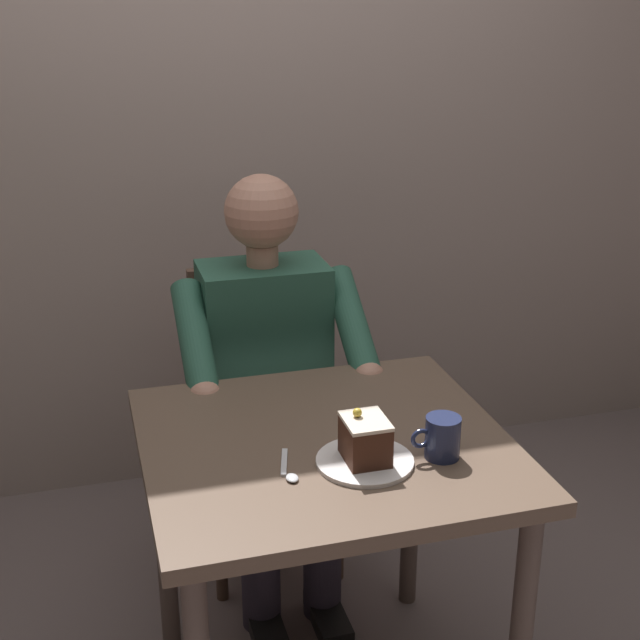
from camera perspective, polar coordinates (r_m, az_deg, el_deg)
name	(u,v)px	position (r m, az deg, el deg)	size (l,w,h in m)	color
cafe_rear_panel	(216,55)	(3.04, -6.75, 16.62)	(6.40, 0.12, 3.00)	#A69188
dining_table	(325,482)	(2.06, 0.35, -10.41)	(0.82, 0.77, 0.76)	brown
chair	(260,401)	(2.75, -3.93, -5.25)	(0.42, 0.42, 0.91)	brown
seated_person	(271,382)	(2.54, -3.18, -4.04)	(0.53, 0.58, 1.24)	#2C5B47
dessert_plate	(365,461)	(1.91, 2.91, -9.10)	(0.21, 0.21, 0.01)	white
cake_slice	(365,439)	(1.88, 2.94, -7.70)	(0.09, 0.11, 0.12)	#412215
coffee_cup	(442,437)	(1.93, 7.89, -7.47)	(0.11, 0.08, 0.09)	#20284A
dessert_spoon	(288,471)	(1.88, -2.06, -9.70)	(0.04, 0.14, 0.01)	silver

